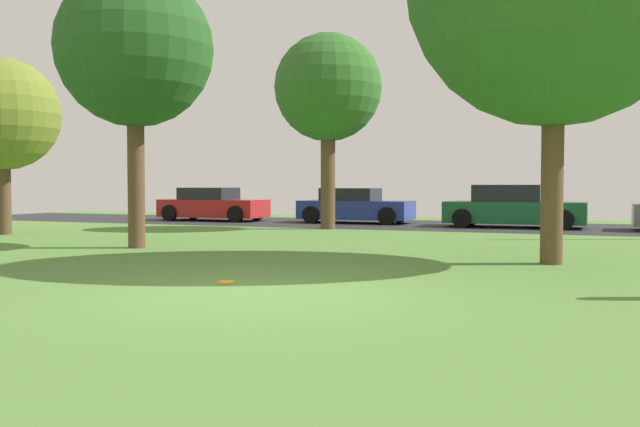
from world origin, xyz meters
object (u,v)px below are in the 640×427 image
(maple_tree_near, at_px, (328,89))
(maple_tree_far, at_px, (135,50))
(parked_car_red, at_px, (212,205))
(parked_car_blue, at_px, (355,207))
(oak_tree_left, at_px, (3,115))
(frisbee_disc, at_px, (226,282))
(parked_car_green, at_px, (513,208))

(maple_tree_near, distance_m, maple_tree_far, 8.09)
(parked_car_red, bearing_deg, parked_car_blue, 5.25)
(oak_tree_left, bearing_deg, frisbee_disc, -29.93)
(maple_tree_near, relative_size, maple_tree_far, 1.00)
(parked_car_green, bearing_deg, parked_car_red, -179.94)
(frisbee_disc, relative_size, parked_car_green, 0.06)
(parked_car_red, height_order, parked_car_green, parked_car_green)
(frisbee_disc, distance_m, parked_car_blue, 16.19)
(parked_car_blue, height_order, parked_car_green, parked_car_green)
(parked_car_blue, bearing_deg, oak_tree_left, -128.20)
(oak_tree_left, bearing_deg, maple_tree_far, -18.58)
(oak_tree_left, relative_size, frisbee_disc, 18.87)
(oak_tree_left, relative_size, parked_car_blue, 1.21)
(frisbee_disc, bearing_deg, maple_tree_near, 104.63)
(parked_car_blue, xyz_separation_m, parked_car_green, (5.84, -0.52, 0.05))
(frisbee_disc, relative_size, parked_car_blue, 0.06)
(maple_tree_near, relative_size, parked_car_green, 1.38)
(maple_tree_near, height_order, parked_car_green, maple_tree_near)
(oak_tree_left, height_order, parked_car_red, oak_tree_left)
(maple_tree_far, height_order, frisbee_disc, maple_tree_far)
(maple_tree_near, distance_m, parked_car_green, 7.42)
(maple_tree_far, bearing_deg, parked_car_red, 112.69)
(parked_car_green, bearing_deg, parked_car_blue, 174.87)
(maple_tree_far, relative_size, frisbee_disc, 23.37)
(frisbee_disc, relative_size, parked_car_red, 0.06)
(maple_tree_far, xyz_separation_m, parked_car_red, (-4.61, 11.02, -3.89))
(parked_car_blue, bearing_deg, maple_tree_far, -96.15)
(oak_tree_left, xyz_separation_m, parked_car_red, (1.60, 8.94, -2.84))
(frisbee_disc, bearing_deg, parked_car_red, 121.56)
(maple_tree_near, relative_size, frisbee_disc, 23.48)
(maple_tree_far, bearing_deg, frisbee_disc, -41.62)
(parked_car_blue, bearing_deg, frisbee_disc, -77.45)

